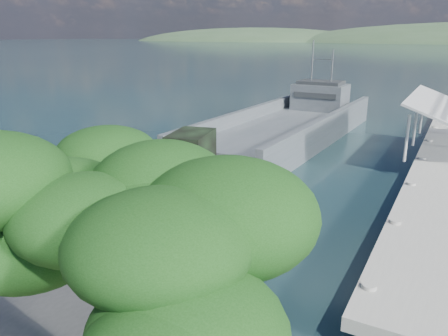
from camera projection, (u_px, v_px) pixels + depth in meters
ground at (141, 230)px, 21.92m from camera, size 1400.00×1400.00×0.00m
boat_ramp at (127, 233)px, 21.01m from camera, size 10.00×18.00×0.50m
shoreline_rocks at (62, 205)px, 25.18m from camera, size 3.20×5.60×0.90m
landing_craft at (286, 132)px, 40.08m from camera, size 9.06×32.47×9.57m
military_truck at (183, 167)px, 24.86m from camera, size 3.76×7.64×3.41m
soldier at (106, 195)px, 22.50m from camera, size 0.86×0.73×1.99m
overhang_tree at (127, 206)px, 9.23m from camera, size 8.15×7.51×7.40m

